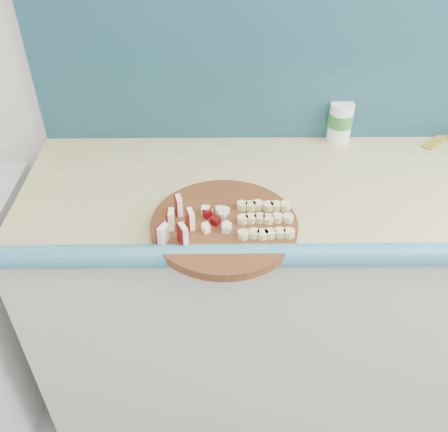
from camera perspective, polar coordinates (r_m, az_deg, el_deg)
kitchen_counter at (r=1.84m, az=16.25°, el=-8.15°), size 2.20×0.63×0.91m
backsplash at (r=1.68m, az=18.30°, el=16.19°), size 2.20×0.02×0.50m
cutting_board at (r=1.30m, az=0.00°, el=-1.10°), size 0.39×0.39×0.02m
apple_wedges at (r=1.26m, az=-5.41°, el=-0.71°), size 0.08×0.15×0.05m
apple_chunks at (r=1.29m, az=-1.11°, el=-0.38°), size 0.05×0.06×0.02m
banana_slices at (r=1.29m, az=4.68°, el=-0.34°), size 0.14×0.14×0.02m
canister at (r=1.70m, az=13.14°, el=10.48°), size 0.08×0.08×0.13m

